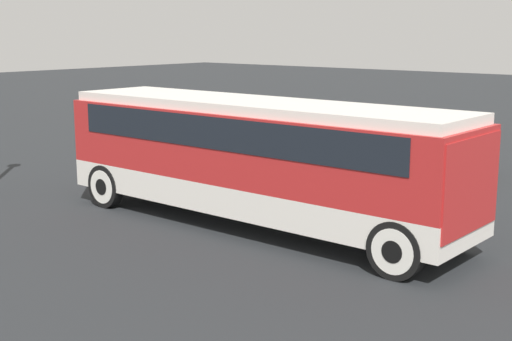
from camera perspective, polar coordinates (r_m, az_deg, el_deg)
The scene contains 5 objects.
ground_plane at distance 16.69m, azimuth 0.00°, elevation -4.44°, with size 120.00×120.00×0.00m, color #26282B.
tour_bus at distance 16.24m, azimuth 0.26°, elevation 1.54°, with size 10.37×2.55×2.93m.
parked_car_near at distance 24.32m, azimuth -0.54°, elevation 2.17°, with size 4.04×1.79×1.37m.
parked_car_mid at distance 23.45m, azimuth 12.46°, elevation 1.63°, with size 4.42×1.82×1.42m.
parked_car_far at distance 26.70m, azimuth 3.96°, elevation 2.98°, with size 4.28×1.86×1.40m.
Camera 1 is at (10.36, -12.29, 4.50)m, focal length 50.00 mm.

